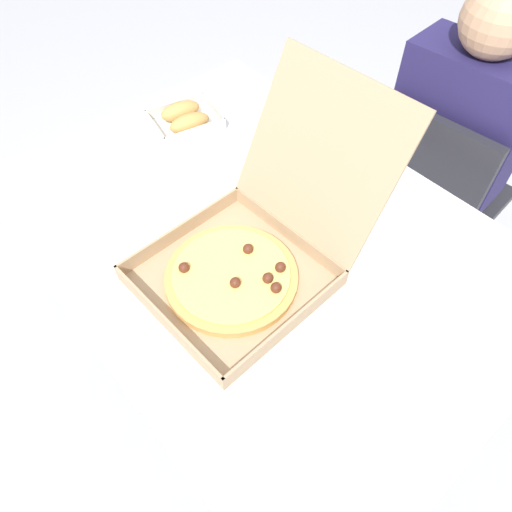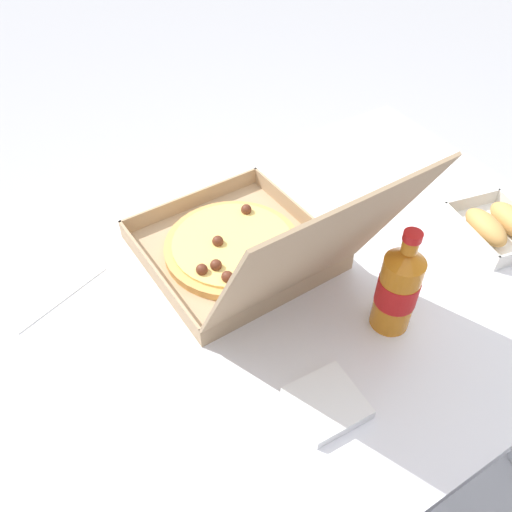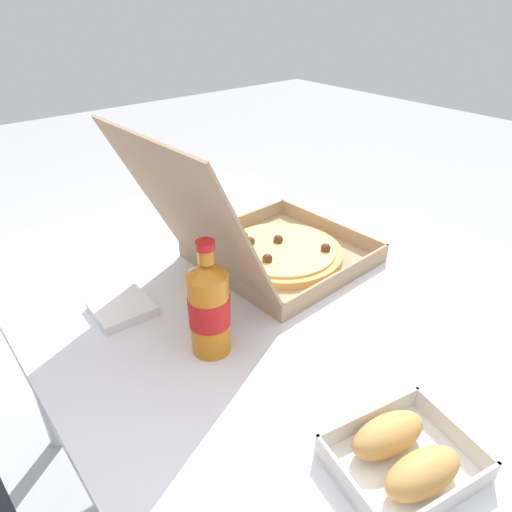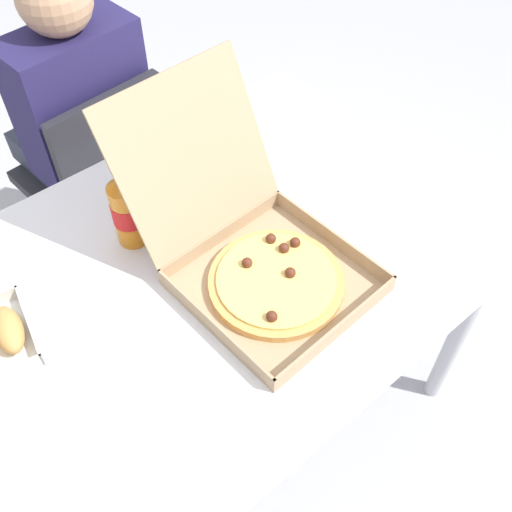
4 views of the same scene
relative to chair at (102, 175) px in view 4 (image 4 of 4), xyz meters
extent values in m
plane|color=#B2B2B7|center=(-0.08, -0.69, -0.48)|extent=(10.00, 10.00, 0.00)
cube|color=white|center=(-0.08, -0.69, 0.24)|extent=(1.27, 0.91, 0.03)
cylinder|color=#B7B7BC|center=(0.48, -1.08, -0.12)|extent=(0.05, 0.05, 0.71)
cylinder|color=#B7B7BC|center=(0.48, -0.31, -0.12)|extent=(0.05, 0.05, 0.71)
cube|color=#232328|center=(-0.01, 0.06, -0.05)|extent=(0.43, 0.43, 0.04)
cube|color=#232328|center=(0.01, -0.12, 0.16)|extent=(0.36, 0.06, 0.38)
cylinder|color=#B2B2B7|center=(0.15, 0.25, -0.26)|extent=(0.03, 0.03, 0.43)
cylinder|color=#B2B2B7|center=(-0.19, 0.22, -0.26)|extent=(0.03, 0.03, 0.43)
cylinder|color=#B2B2B7|center=(0.18, -0.09, -0.26)|extent=(0.03, 0.03, 0.43)
cylinder|color=#B2B2B7|center=(-0.16, -0.12, -0.26)|extent=(0.03, 0.03, 0.43)
cylinder|color=#333847|center=(0.07, 0.22, -0.25)|extent=(0.09, 0.09, 0.45)
cylinder|color=#333847|center=(-0.11, 0.21, -0.25)|extent=(0.09, 0.09, 0.45)
cube|color=#333847|center=(0.08, 0.17, 0.02)|extent=(0.13, 0.31, 0.10)
cube|color=#333847|center=(-0.10, 0.16, 0.02)|extent=(0.13, 0.31, 0.10)
cube|color=#231E4C|center=(0.00, 0.00, 0.28)|extent=(0.37, 0.21, 0.42)
cube|color=tan|center=(-0.01, -0.84, 0.26)|extent=(0.37, 0.37, 0.01)
cube|color=tan|center=(0.00, -1.01, 0.29)|extent=(0.36, 0.02, 0.04)
cube|color=tan|center=(-0.18, -0.84, 0.29)|extent=(0.02, 0.36, 0.04)
cube|color=tan|center=(0.17, -0.83, 0.29)|extent=(0.02, 0.36, 0.04)
cube|color=tan|center=(-0.02, -0.66, 0.29)|extent=(0.36, 0.02, 0.04)
cube|color=tan|center=(-0.02, -0.58, 0.47)|extent=(0.36, 0.18, 0.32)
cylinder|color=tan|center=(-0.01, -0.84, 0.27)|extent=(0.29, 0.29, 0.02)
cylinder|color=#EAC666|center=(-0.01, -0.84, 0.29)|extent=(0.26, 0.26, 0.01)
sphere|color=#562819|center=(0.05, -0.75, 0.30)|extent=(0.02, 0.02, 0.02)
sphere|color=#562819|center=(-0.03, -0.77, 0.30)|extent=(0.02, 0.02, 0.02)
sphere|color=#562819|center=(-0.08, -0.91, 0.30)|extent=(0.02, 0.02, 0.02)
sphere|color=#562819|center=(0.02, -0.85, 0.30)|extent=(0.02, 0.02, 0.02)
sphere|color=#562819|center=(0.09, -0.79, 0.30)|extent=(0.02, 0.02, 0.02)
sphere|color=#562819|center=(0.06, -0.79, 0.30)|extent=(0.02, 0.02, 0.02)
cube|color=silver|center=(-0.55, -0.67, 0.28)|extent=(0.15, 0.04, 0.03)
cube|color=silver|center=(-0.46, -0.60, 0.28)|extent=(0.04, 0.19, 0.03)
ellipsoid|color=tan|center=(-0.50, -0.59, 0.29)|extent=(0.08, 0.13, 0.05)
cylinder|color=orange|center=(-0.17, -0.52, 0.34)|extent=(0.07, 0.07, 0.16)
cone|color=orange|center=(-0.17, -0.52, 0.43)|extent=(0.07, 0.07, 0.02)
cylinder|color=orange|center=(-0.17, -0.52, 0.46)|extent=(0.03, 0.03, 0.02)
cylinder|color=red|center=(-0.17, -0.52, 0.48)|extent=(0.03, 0.03, 0.01)
cylinder|color=red|center=(-0.17, -0.52, 0.35)|extent=(0.07, 0.07, 0.06)
cube|color=white|center=(0.37, -0.96, 0.26)|extent=(0.25, 0.22, 0.00)
cube|color=white|center=(0.04, -0.44, 0.27)|extent=(0.12, 0.12, 0.02)
camera|label=1|loc=(0.48, -1.19, 1.11)|focal=33.17mm
camera|label=2|loc=(0.36, -0.13, 1.03)|focal=36.31mm
camera|label=3|loc=(-0.71, -0.18, 0.83)|focal=32.18mm
camera|label=4|loc=(-0.54, -1.39, 1.28)|focal=41.46mm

